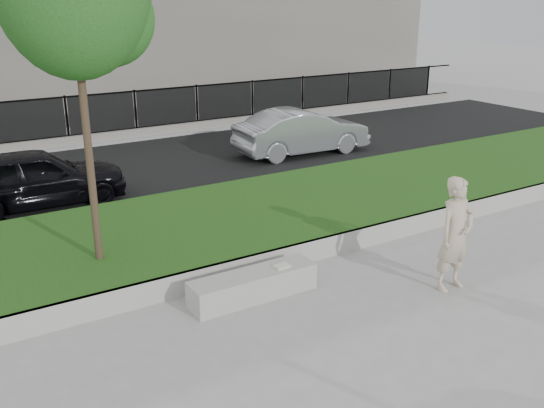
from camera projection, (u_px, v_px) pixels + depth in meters
ground at (303, 297)px, 9.59m from camera, size 90.00×90.00×0.00m
grass_bank at (217, 226)px, 11.93m from camera, size 34.00×4.00×0.40m
grass_kerb at (269, 262)px, 10.36m from camera, size 34.00×0.08×0.40m
street at (126, 170)px, 16.41m from camera, size 34.00×7.00×0.04m
far_pavement at (81, 137)px, 20.01m from camera, size 34.00×3.00×0.12m
iron_fence at (88, 128)px, 19.05m from camera, size 32.00×0.30×1.50m
stone_bench at (253, 285)px, 9.50m from camera, size 2.09×0.52×0.43m
man at (455, 234)px, 9.58m from camera, size 0.70×0.47×1.88m
book at (282, 266)px, 9.63m from camera, size 0.26×0.19×0.03m
car_dark at (35, 178)px, 13.36m from camera, size 3.92×1.64×1.32m
car_silver at (302, 132)px, 17.81m from camera, size 4.08×1.59×1.33m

